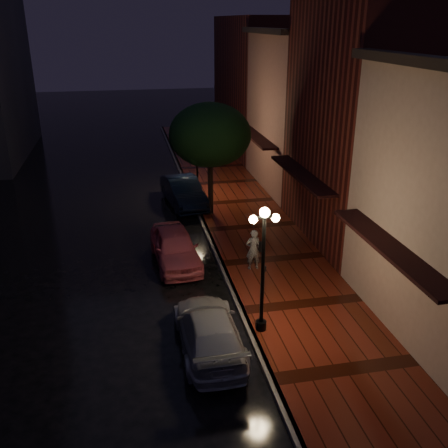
{
  "coord_description": "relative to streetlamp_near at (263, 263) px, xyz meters",
  "views": [
    {
      "loc": [
        -3.63,
        -18.51,
        9.65
      ],
      "look_at": [
        0.37,
        1.31,
        1.4
      ],
      "focal_mm": 40.0,
      "sensor_mm": 36.0,
      "label": 1
    }
  ],
  "objects": [
    {
      "name": "parking_meter",
      "position": [
        0.65,
        2.02,
        -1.68
      ],
      "size": [
        0.12,
        0.1,
        1.27
      ],
      "rotation": [
        0.0,
        0.0,
        -0.09
      ],
      "color": "black",
      "rests_on": "sidewalk"
    },
    {
      "name": "navy_car",
      "position": [
        -0.96,
        12.91,
        -1.82
      ],
      "size": [
        2.29,
        4.93,
        1.56
      ],
      "primitive_type": "imported",
      "rotation": [
        0.0,
        0.0,
        0.14
      ],
      "color": "black",
      "rests_on": "ground"
    },
    {
      "name": "woman_with_umbrella",
      "position": [
        0.84,
        4.31,
        -0.85
      ],
      "size": [
        1.0,
        1.02,
        2.42
      ],
      "rotation": [
        0.0,
        0.0,
        3.18
      ],
      "color": "silver",
      "rests_on": "sidewalk"
    },
    {
      "name": "silver_car",
      "position": [
        -1.84,
        -0.5,
        -1.93
      ],
      "size": [
        1.89,
        4.64,
        1.35
      ],
      "primitive_type": "imported",
      "rotation": [
        0.0,
        0.0,
        3.14
      ],
      "color": "#9B9BA2",
      "rests_on": "ground"
    },
    {
      "name": "sidewalk",
      "position": [
        1.9,
        5.0,
        -2.53
      ],
      "size": [
        4.5,
        60.0,
        0.15
      ],
      "primitive_type": "cube",
      "color": "#4B190D",
      "rests_on": "ground"
    },
    {
      "name": "pink_car",
      "position": [
        -2.22,
        5.73,
        -1.85
      ],
      "size": [
        2.08,
        4.53,
        1.5
      ],
      "primitive_type": "imported",
      "rotation": [
        0.0,
        0.0,
        0.07
      ],
      "color": "#CD5460",
      "rests_on": "ground"
    },
    {
      "name": "street_tree",
      "position": [
        0.26,
        10.99,
        1.64
      ],
      "size": [
        4.16,
        4.16,
        5.8
      ],
      "color": "black",
      "rests_on": "sidewalk"
    },
    {
      "name": "streetlamp_far",
      "position": [
        0.0,
        14.0,
        0.0
      ],
      "size": [
        0.96,
        0.36,
        4.31
      ],
      "color": "black",
      "rests_on": "sidewalk"
    },
    {
      "name": "ground",
      "position": [
        -0.35,
        5.0,
        -2.6
      ],
      "size": [
        120.0,
        120.0,
        0.0
      ],
      "primitive_type": "plane",
      "color": "black",
      "rests_on": "ground"
    },
    {
      "name": "storefront_far",
      "position": [
        6.65,
        15.0,
        1.9
      ],
      "size": [
        5.0,
        8.0,
        9.0
      ],
      "primitive_type": "cube",
      "color": "#8C5951",
      "rests_on": "ground"
    },
    {
      "name": "curb",
      "position": [
        -0.35,
        5.0,
        -2.53
      ],
      "size": [
        0.25,
        60.0,
        0.15
      ],
      "primitive_type": "cube",
      "color": "#595451",
      "rests_on": "ground"
    },
    {
      "name": "storefront_extra",
      "position": [
        6.65,
        25.0,
        2.4
      ],
      "size": [
        5.0,
        12.0,
        10.0
      ],
      "primitive_type": "cube",
      "color": "#511914",
      "rests_on": "ground"
    },
    {
      "name": "streetlamp_near",
      "position": [
        0.0,
        0.0,
        0.0
      ],
      "size": [
        0.96,
        0.36,
        4.31
      ],
      "color": "black",
      "rests_on": "sidewalk"
    },
    {
      "name": "storefront_mid",
      "position": [
        6.65,
        7.0,
        2.9
      ],
      "size": [
        5.0,
        8.0,
        11.0
      ],
      "primitive_type": "cube",
      "color": "#511914",
      "rests_on": "ground"
    }
  ]
}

